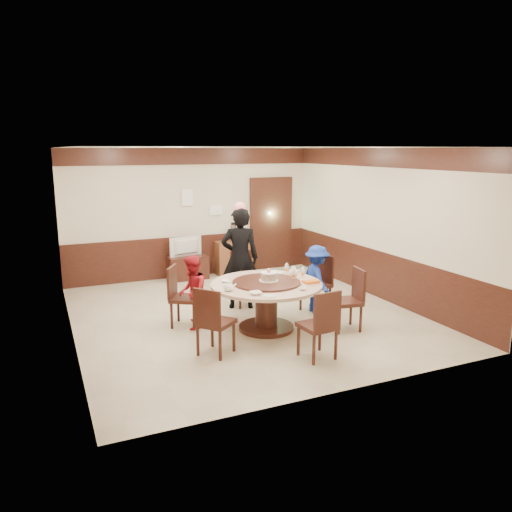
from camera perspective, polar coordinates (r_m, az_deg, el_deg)
name	(u,v)px	position (r m, az deg, el deg)	size (l,w,h in m)	color
room	(244,253)	(8.31, -1.37, 0.34)	(6.00, 6.04, 2.84)	beige
banquet_table	(266,297)	(7.77, 1.19, -4.66)	(1.73, 1.73, 0.78)	#351710
chair_0	(316,293)	(8.81, 6.91, -4.26)	(0.56, 0.55, 0.97)	#351710
chair_1	(245,288)	(9.07, -1.24, -3.69)	(0.44, 0.45, 0.97)	#351710
chair_2	(184,307)	(8.08, -8.20, -5.81)	(0.61, 0.61, 0.97)	#351710
chair_3	(215,333)	(6.94, -4.71, -8.77)	(0.62, 0.62, 0.97)	#351710
chair_4	(318,337)	(6.84, 7.12, -9.14)	(0.48, 0.49, 0.97)	#351710
chair_5	(347,311)	(7.97, 10.32, -6.15)	(0.52, 0.51, 0.97)	#351710
person_standing	(240,258)	(8.75, -1.84, -0.26)	(0.66, 0.43, 1.80)	black
person_red	(192,292)	(7.89, -7.30, -4.13)	(0.57, 0.44, 1.16)	#A61620
person_blue	(317,279)	(8.63, 6.98, -2.65)	(0.76, 0.44, 1.18)	navy
birthday_cake	(269,276)	(7.71, 1.47, -2.36)	(0.30, 0.30, 0.20)	white
teapot_left	(228,287)	(7.28, -3.19, -3.56)	(0.17, 0.15, 0.13)	white
teapot_right	(293,272)	(8.16, 4.31, -1.85)	(0.17, 0.15, 0.13)	white
bowl_0	(226,281)	(7.78, -3.49, -2.88)	(0.13, 0.13, 0.03)	white
bowl_1	(302,289)	(7.36, 5.33, -3.75)	(0.12, 0.12, 0.04)	white
bowl_2	(256,293)	(7.11, -0.03, -4.26)	(0.17, 0.17, 0.04)	white
bowl_3	(309,280)	(7.83, 6.06, -2.79)	(0.13, 0.13, 0.04)	white
saucer_near	(270,296)	(7.04, 1.58, -4.56)	(0.18, 0.18, 0.01)	white
saucer_far	(278,273)	(8.33, 2.56, -1.92)	(0.18, 0.18, 0.01)	white
shrimp_platter	(311,283)	(7.67, 6.31, -3.05)	(0.30, 0.20, 0.06)	white
bottle_0	(294,275)	(7.89, 4.33, -2.20)	(0.06, 0.06, 0.16)	white
bottle_1	(303,273)	(8.04, 5.38, -1.95)	(0.06, 0.06, 0.16)	white
bottle_2	(287,269)	(8.28, 3.52, -1.49)	(0.06, 0.06, 0.16)	white
tv_stand	(188,268)	(10.96, -7.81, -1.31)	(0.85, 0.45, 0.50)	#351710
television	(187,247)	(10.86, -7.88, 1.06)	(0.74, 0.10, 0.43)	gray
side_cabinet	(233,257)	(11.29, -2.60, -0.16)	(0.80, 0.40, 0.75)	brown
thermos	(233,233)	(11.18, -2.63, 2.67)	(0.15, 0.15, 0.38)	silver
notice_left	(187,198)	(10.93, -7.85, 6.63)	(0.25, 0.00, 0.35)	white
notice_right	(216,210)	(11.16, -4.58, 5.27)	(0.30, 0.00, 0.22)	white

